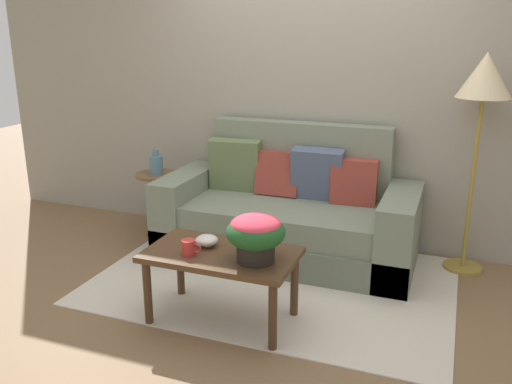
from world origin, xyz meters
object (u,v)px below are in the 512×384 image
at_px(floor_lamp, 484,88).
at_px(table_vase, 156,164).
at_px(couch, 289,216).
at_px(coffee_mug, 189,247).
at_px(coffee_table, 222,262).
at_px(potted_plant, 256,233).
at_px(snack_bowl, 207,240).
at_px(side_table, 158,192).

height_order(floor_lamp, table_vase, floor_lamp).
bearing_deg(couch, coffee_mug, -100.79).
distance_m(coffee_table, potted_plant, 0.35).
xyz_separation_m(coffee_table, floor_lamp, (1.46, 1.38, 1.01)).
distance_m(floor_lamp, snack_bowl, 2.26).
height_order(side_table, snack_bowl, side_table).
bearing_deg(coffee_table, couch, 86.41).
xyz_separation_m(couch, table_vase, (-1.24, 0.00, 0.34)).
relative_size(floor_lamp, table_vase, 7.56).
distance_m(floor_lamp, potted_plant, 2.02).
xyz_separation_m(floor_lamp, potted_plant, (-1.21, -1.43, -0.76)).
bearing_deg(potted_plant, snack_bowl, 164.83).
bearing_deg(side_table, snack_bowl, -47.43).
height_order(couch, coffee_table, couch).
bearing_deg(table_vase, floor_lamp, 4.42).
xyz_separation_m(side_table, floor_lamp, (2.64, 0.18, 1.02)).
bearing_deg(snack_bowl, coffee_table, -23.20).
relative_size(coffee_mug, snack_bowl, 0.89).
height_order(couch, table_vase, couch).
bearing_deg(table_vase, coffee_table, -45.39).
distance_m(floor_lamp, table_vase, 2.74).
relative_size(coffee_table, potted_plant, 2.69).
distance_m(side_table, potted_plant, 1.92).
relative_size(couch, coffee_mug, 15.59).
relative_size(floor_lamp, coffee_mug, 12.62).
bearing_deg(coffee_table, floor_lamp, 43.51).
relative_size(coffee_table, side_table, 1.64).
bearing_deg(floor_lamp, table_vase, -175.58).
height_order(couch, coffee_mug, couch).
bearing_deg(floor_lamp, potted_plant, -130.14).
bearing_deg(side_table, coffee_mug, -52.35).
bearing_deg(couch, coffee_table, -93.59).
bearing_deg(potted_plant, floor_lamp, 49.86).
distance_m(snack_bowl, table_vase, 1.54).
distance_m(potted_plant, table_vase, 1.88).
xyz_separation_m(coffee_table, potted_plant, (0.25, -0.05, 0.24)).
distance_m(side_table, floor_lamp, 2.83).
relative_size(couch, floor_lamp, 1.24).
xyz_separation_m(snack_bowl, table_vase, (-1.04, 1.13, 0.15)).
distance_m(side_table, coffee_mug, 1.66).
bearing_deg(potted_plant, couch, 98.17).
height_order(floor_lamp, potted_plant, floor_lamp).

